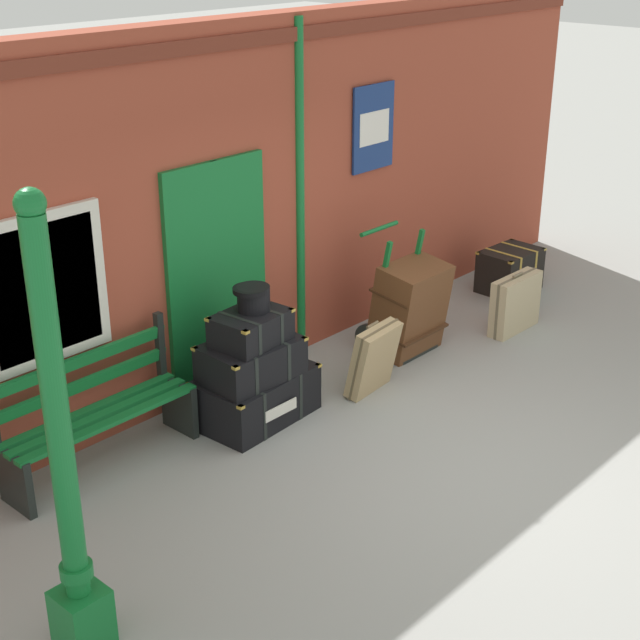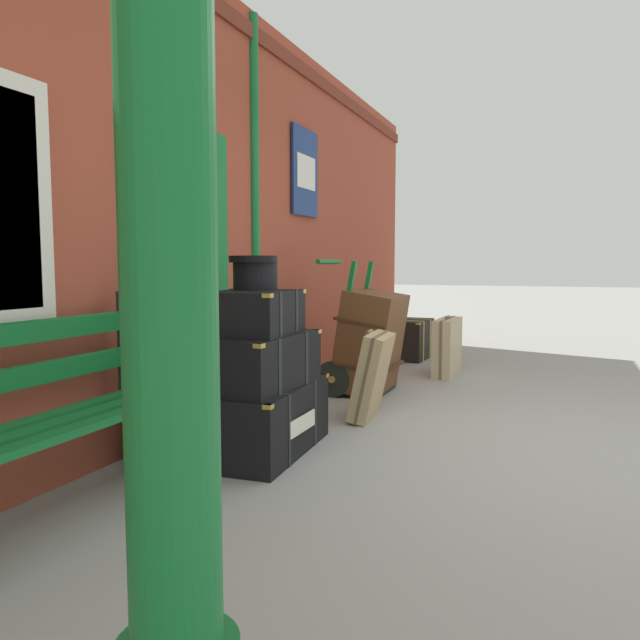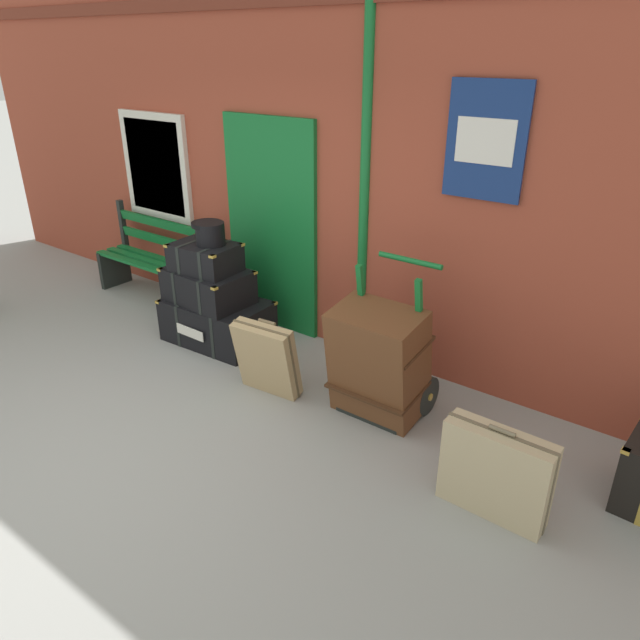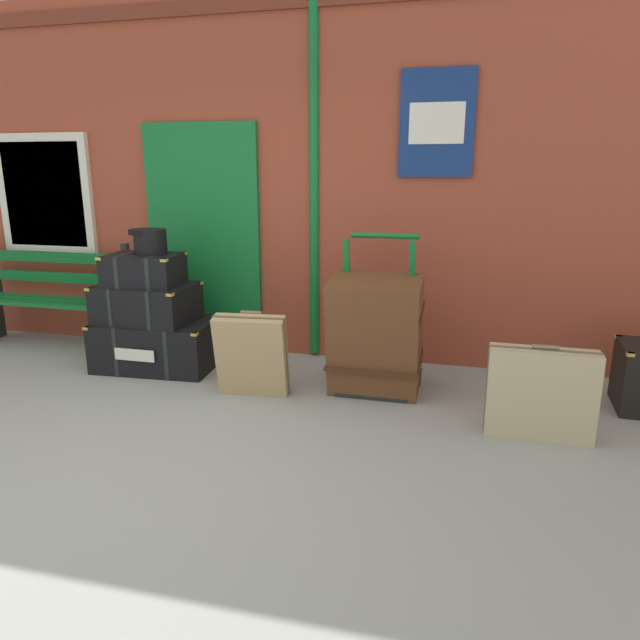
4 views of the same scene
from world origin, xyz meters
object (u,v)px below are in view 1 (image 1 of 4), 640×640
at_px(platform_bench, 96,414).
at_px(corner_trunk, 510,270).
at_px(lamp_post, 67,496).
at_px(suitcase_brown, 373,359).
at_px(round_hatbox, 253,297).
at_px(porters_trolley, 395,321).
at_px(steamer_trunk_top, 251,328).
at_px(steamer_trunk_base, 255,396).
at_px(steamer_trunk_middle, 251,360).
at_px(large_brown_trunk, 410,308).
at_px(suitcase_caramel, 515,304).

height_order(platform_bench, corner_trunk, platform_bench).
distance_m(lamp_post, suitcase_brown, 3.78).
relative_size(round_hatbox, suitcase_brown, 0.47).
height_order(porters_trolley, suitcase_brown, porters_trolley).
xyz_separation_m(lamp_post, steamer_trunk_top, (2.53, 1.20, -0.18)).
height_order(lamp_post, steamer_trunk_top, lamp_post).
relative_size(steamer_trunk_base, steamer_trunk_top, 1.63).
bearing_deg(steamer_trunk_middle, round_hatbox, 16.57).
xyz_separation_m(lamp_post, steamer_trunk_base, (2.58, 1.23, -0.84)).
xyz_separation_m(steamer_trunk_top, large_brown_trunk, (2.00, -0.12, -0.40)).
distance_m(porters_trolley, suitcase_caramel, 1.33).
relative_size(steamer_trunk_top, suitcase_caramel, 0.94).
height_order(steamer_trunk_middle, corner_trunk, steamer_trunk_middle).
distance_m(platform_bench, round_hatbox, 1.54).
height_order(steamer_trunk_top, round_hatbox, round_hatbox).
relative_size(platform_bench, large_brown_trunk, 1.71).
height_order(steamer_trunk_middle, large_brown_trunk, large_brown_trunk).
relative_size(steamer_trunk_base, steamer_trunk_middle, 1.27).
distance_m(suitcase_brown, corner_trunk, 3.03).
height_order(lamp_post, large_brown_trunk, lamp_post).
bearing_deg(porters_trolley, steamer_trunk_top, -178.32).
bearing_deg(corner_trunk, large_brown_trunk, -175.57).
bearing_deg(round_hatbox, steamer_trunk_top, -155.79).
height_order(lamp_post, round_hatbox, lamp_post).
bearing_deg(suitcase_brown, lamp_post, -167.64).
bearing_deg(lamp_post, suitcase_caramel, 5.99).
relative_size(steamer_trunk_base, large_brown_trunk, 1.12).
xyz_separation_m(round_hatbox, porters_trolley, (1.94, 0.03, -0.85)).
bearing_deg(corner_trunk, porters_trolley, 179.69).
bearing_deg(suitcase_caramel, steamer_trunk_top, 169.18).
bearing_deg(steamer_trunk_base, round_hatbox, -84.16).
distance_m(steamer_trunk_base, steamer_trunk_top, 0.66).
height_order(porters_trolley, large_brown_trunk, porters_trolley).
bearing_deg(steamer_trunk_top, steamer_trunk_base, 32.62).
relative_size(platform_bench, suitcase_brown, 2.39).
relative_size(steamer_trunk_middle, large_brown_trunk, 0.88).
bearing_deg(lamp_post, steamer_trunk_middle, 25.54).
xyz_separation_m(large_brown_trunk, suitcase_brown, (-0.90, -0.29, -0.14)).
relative_size(round_hatbox, large_brown_trunk, 0.33).
relative_size(steamer_trunk_base, porters_trolley, 0.87).
relative_size(lamp_post, platform_bench, 1.74).
distance_m(platform_bench, large_brown_trunk, 3.31).
distance_m(porters_trolley, large_brown_trunk, 0.26).
height_order(lamp_post, suitcase_brown, lamp_post).
bearing_deg(round_hatbox, steamer_trunk_middle, -163.43).
bearing_deg(suitcase_caramel, suitcase_brown, 174.45).
height_order(lamp_post, platform_bench, lamp_post).
bearing_deg(suitcase_caramel, round_hatbox, 168.51).
bearing_deg(steamer_trunk_middle, steamer_trunk_base, 25.46).
relative_size(porters_trolley, suitcase_caramel, 1.76).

